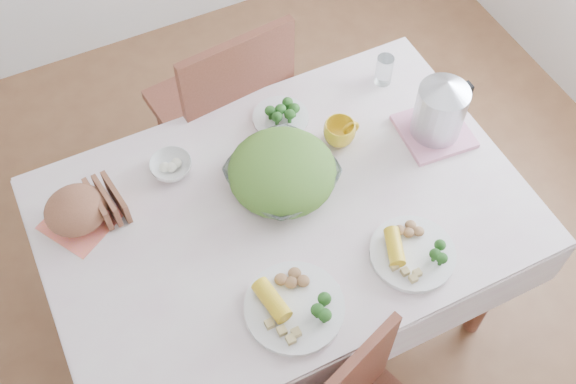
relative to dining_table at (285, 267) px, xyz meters
name	(u,v)px	position (x,y,z in m)	size (l,w,h in m)	color
floor	(286,309)	(0.00, 0.00, -0.38)	(3.60, 3.60, 0.00)	brown
dining_table	(285,267)	(0.00, 0.00, 0.00)	(1.40, 0.90, 0.75)	brown
tablecloth	(285,210)	(0.00, 0.00, 0.38)	(1.50, 1.00, 0.01)	silver
chair_far	(219,112)	(0.04, 0.71, 0.09)	(0.46, 0.46, 1.02)	brown
salad_bowl	(282,176)	(0.04, 0.09, 0.43)	(0.33, 0.33, 0.08)	white
dinner_plate_left	(294,308)	(-0.13, -0.32, 0.40)	(0.29, 0.29, 0.02)	white
dinner_plate_right	(412,254)	(0.27, -0.32, 0.40)	(0.26, 0.26, 0.02)	white
broccoli_plate	(281,118)	(0.15, 0.34, 0.40)	(0.20, 0.20, 0.02)	beige
napkin	(81,220)	(-0.59, 0.24, 0.39)	(0.20, 0.20, 0.00)	#FD7760
bread_loaf	(76,211)	(-0.59, 0.24, 0.45)	(0.19, 0.18, 0.12)	brown
fruit_bowl	(171,167)	(-0.27, 0.30, 0.41)	(0.14, 0.14, 0.04)	white
yellow_mug	(339,133)	(0.28, 0.17, 0.43)	(0.11, 0.11, 0.09)	yellow
glass_tumbler	(384,68)	(0.56, 0.34, 0.45)	(0.06, 0.06, 0.11)	white
pink_tray	(434,131)	(0.59, 0.06, 0.40)	(0.23, 0.23, 0.02)	pink
electric_kettle	(440,109)	(0.59, 0.06, 0.51)	(0.17, 0.17, 0.23)	#B2B5BA
fork_left	(306,287)	(-0.06, -0.27, 0.39)	(0.02, 0.20, 0.00)	silver
knife	(307,295)	(-0.07, -0.29, 0.39)	(0.02, 0.20, 0.00)	silver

